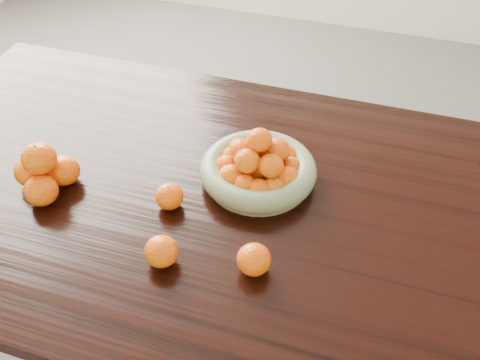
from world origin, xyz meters
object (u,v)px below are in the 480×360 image
(dining_table, at_px, (254,228))
(orange_pyramid, at_px, (44,172))
(fruit_bowl, at_px, (258,167))
(loose_orange_0, at_px, (169,197))

(dining_table, relative_size, orange_pyramid, 12.80)
(fruit_bowl, relative_size, orange_pyramid, 1.82)
(dining_table, xyz_separation_m, loose_orange_0, (-0.19, -0.07, 0.12))
(fruit_bowl, distance_m, orange_pyramid, 0.51)
(dining_table, bearing_deg, loose_orange_0, -158.63)
(fruit_bowl, bearing_deg, orange_pyramid, -158.66)
(fruit_bowl, height_order, loose_orange_0, fruit_bowl)
(orange_pyramid, xyz_separation_m, loose_orange_0, (0.31, 0.03, -0.02))
(dining_table, distance_m, orange_pyramid, 0.52)
(orange_pyramid, bearing_deg, fruit_bowl, 21.34)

